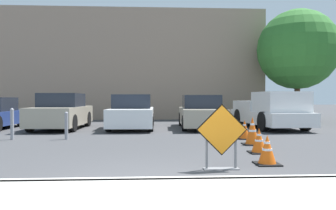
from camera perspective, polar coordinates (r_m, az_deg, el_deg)
ground_plane at (r=15.05m, az=-2.76°, el=-3.95°), size 96.00×96.00×0.00m
sidewalk_strip at (r=4.01m, az=-1.92°, el=-17.66°), size 29.59×2.39×0.14m
curb_lip at (r=5.16m, az=-2.19°, el=-13.35°), size 29.59×0.20×0.14m
road_closed_sign at (r=6.32m, az=9.32°, el=-5.27°), size 0.98×0.20×1.26m
traffic_cone_nearest at (r=7.07m, az=16.89°, el=-7.53°), size 0.49×0.49×0.61m
traffic_cone_second at (r=8.45m, az=15.55°, el=-6.07°), size 0.48×0.48×0.61m
traffic_cone_third at (r=9.87m, az=14.48°, el=-4.42°), size 0.53×0.53×0.82m
traffic_cone_fourth at (r=11.15m, az=13.18°, el=-4.22°), size 0.44×0.44×0.64m
parked_car_second at (r=15.12m, az=-18.06°, el=-1.22°), size 2.02×4.21×1.57m
parked_car_third at (r=14.64m, az=-6.26°, el=-1.39°), size 1.96×4.26×1.51m
parked_car_fourth at (r=14.83m, az=5.79°, el=-1.38°), size 2.02×4.38×1.49m
pickup_truck at (r=15.26m, az=17.66°, el=-1.17°), size 2.27×5.13×1.62m
bollard_nearest at (r=11.29m, az=-17.28°, el=-3.30°), size 0.12×0.12×0.91m
bollard_second at (r=11.83m, az=-25.51°, el=-2.86°), size 0.12×0.12×1.03m
building_facade_backdrop at (r=23.10m, az=-8.58°, el=6.53°), size 18.96×5.00×6.98m
street_tree_behind_lot at (r=20.54m, az=21.64°, el=8.96°), size 4.58×4.58×6.44m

